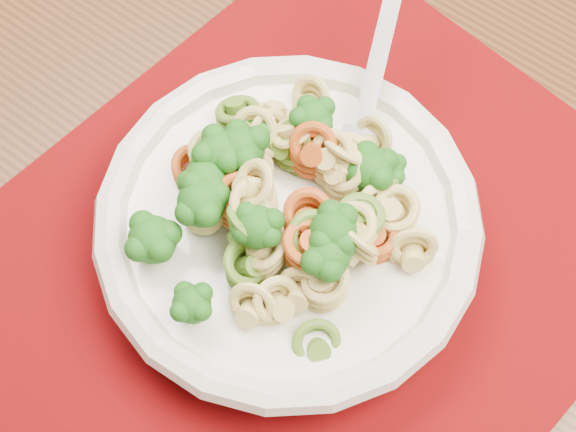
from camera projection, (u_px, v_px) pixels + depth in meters
dining_table at (194, 278)px, 0.60m from camera, size 1.60×1.34×0.72m
placemat at (283, 277)px, 0.50m from camera, size 0.53×0.46×0.00m
pasta_bowl at (288, 225)px, 0.48m from camera, size 0.23×0.23×0.04m
pasta_broccoli_heap at (288, 212)px, 0.46m from camera, size 0.20×0.20×0.06m
fork at (357, 148)px, 0.48m from camera, size 0.15×0.15×0.08m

